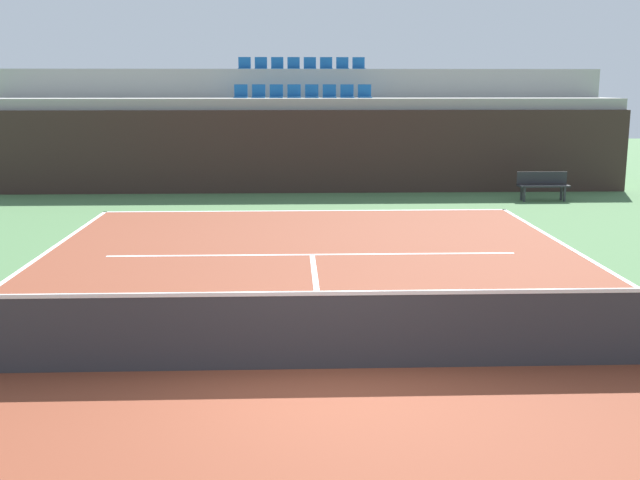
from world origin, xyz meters
The scene contains 12 objects.
ground_plane centered at (0.00, 0.00, 0.00)m, with size 80.00×80.00×0.00m, color #477042.
court_surface centered at (0.00, 0.00, 0.01)m, with size 11.00×24.00×0.01m, color brown.
baseline_far centered at (0.00, 11.95, 0.01)m, with size 11.00×0.10×0.00m, color white.
service_line_far centered at (0.00, 6.40, 0.01)m, with size 8.26×0.10×0.00m, color white.
centre_service_line centered at (0.00, 3.20, 0.01)m, with size 0.10×6.40×0.00m, color white.
back_wall centered at (0.00, 15.68, 1.30)m, with size 20.71×0.30×2.60m, color #33231E.
stands_tier_lower centered at (0.00, 17.03, 1.48)m, with size 20.71×2.40×2.96m, color #9E9E99.
stands_tier_upper centered at (0.00, 19.43, 1.96)m, with size 20.71×2.40×3.92m, color #9E9E99.
seating_row_lower centered at (0.00, 17.12, 3.08)m, with size 4.54×0.44×0.44m.
seating_row_upper centered at (0.00, 19.52, 4.04)m, with size 4.54×0.44×0.44m.
tennis_net centered at (0.00, 0.00, 0.51)m, with size 11.08×0.08×1.07m.
player_bench centered at (7.05, 13.65, 0.51)m, with size 1.50×0.40×0.85m.
Camera 1 is at (-0.42, -8.89, 3.40)m, focal length 43.48 mm.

